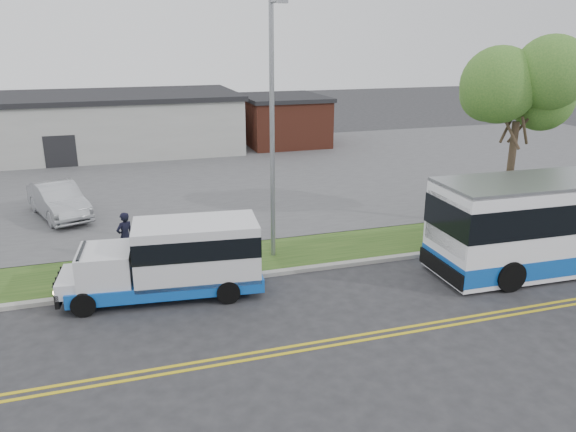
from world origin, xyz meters
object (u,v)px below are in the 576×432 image
object	(u,v)px
tree_east	(520,90)
streetlight_near	(273,126)
pedestrian	(125,236)
parked_car_a	(58,200)
shuttle_bus	(177,257)

from	to	relation	value
tree_east	streetlight_near	world-z (taller)	streetlight_near
tree_east	pedestrian	bearing A→B (deg)	176.54
parked_car_a	shuttle_bus	bearing A→B (deg)	-86.06
streetlight_near	tree_east	bearing A→B (deg)	1.42
shuttle_bus	pedestrian	distance (m)	3.81
tree_east	streetlight_near	xyz separation A→B (m)	(-11.00, -0.27, -0.97)
pedestrian	parked_car_a	size ratio (longest dim) A/B	0.39
tree_east	pedestrian	size ratio (longest dim) A/B	4.33
pedestrian	parked_car_a	distance (m)	7.19
tree_east	parked_car_a	world-z (taller)	tree_east
tree_east	streetlight_near	size ratio (longest dim) A/B	0.88
streetlight_near	parked_car_a	xyz separation A→B (m)	(-8.39, 7.88, -4.31)
tree_east	parked_car_a	bearing A→B (deg)	158.58
tree_east	shuttle_bus	world-z (taller)	tree_east
streetlight_near	shuttle_bus	world-z (taller)	streetlight_near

